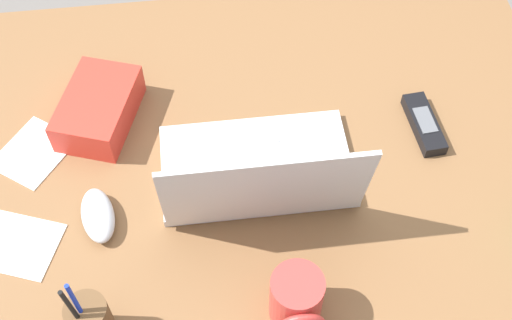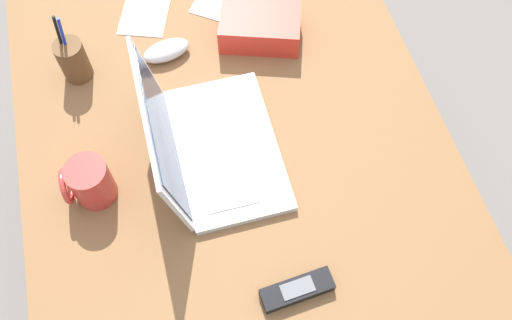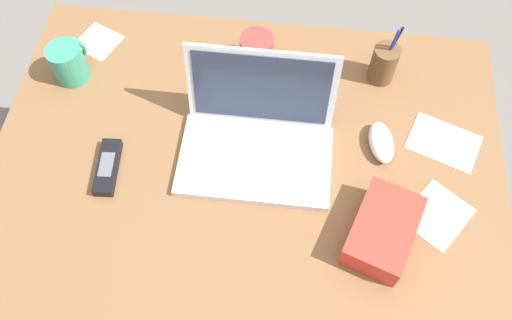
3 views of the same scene
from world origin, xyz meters
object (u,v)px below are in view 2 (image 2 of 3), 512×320
object	(u,v)px
snack_bag	(260,27)
pen_holder	(73,60)
laptop	(207,144)
coffee_mug_tall	(89,182)
computer_mouse	(166,51)
cordless_phone	(297,290)

from	to	relation	value
snack_bag	pen_holder	bearing A→B (deg)	89.94
laptop	coffee_mug_tall	size ratio (longest dim) A/B	3.34
coffee_mug_tall	snack_bag	distance (m)	0.54
computer_mouse	cordless_phone	xyz separation A→B (m)	(-0.62, -0.13, -0.01)
coffee_mug_tall	cordless_phone	world-z (taller)	coffee_mug_tall
coffee_mug_tall	cordless_phone	bearing A→B (deg)	-131.46
cordless_phone	snack_bag	distance (m)	0.63
coffee_mug_tall	pen_holder	world-z (taller)	pen_holder
laptop	pen_holder	distance (m)	0.38
cordless_phone	laptop	bearing A→B (deg)	16.48
laptop	cordless_phone	distance (m)	0.35
computer_mouse	snack_bag	world-z (taller)	snack_bag
laptop	snack_bag	bearing A→B (deg)	-33.80
computer_mouse	snack_bag	size ratio (longest dim) A/B	0.60
computer_mouse	coffee_mug_tall	size ratio (longest dim) A/B	1.08
cordless_phone	computer_mouse	bearing A→B (deg)	12.22
computer_mouse	coffee_mug_tall	bearing A→B (deg)	135.74
coffee_mug_tall	pen_holder	bearing A→B (deg)	-0.26
cordless_phone	pen_holder	bearing A→B (deg)	28.94
laptop	snack_bag	xyz separation A→B (m)	(0.29, -0.19, -0.01)
laptop	pen_holder	xyz separation A→B (m)	(0.29, 0.25, 0.01)
computer_mouse	cordless_phone	size ratio (longest dim) A/B	0.79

